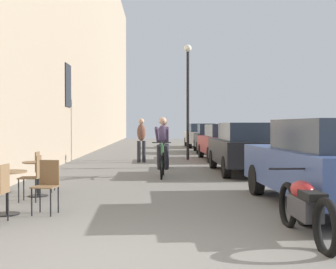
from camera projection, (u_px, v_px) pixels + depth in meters
ground_plane at (125, 263)px, 4.86m from camera, size 88.00×88.00×0.00m
cafe_table_near at (7, 183)px, 7.50m from camera, size 0.64×0.64×0.72m
cafe_chair_near_toward_wall at (47, 183)px, 7.59m from camera, size 0.44×0.44×0.89m
cafe_table_mid at (38, 171)px, 9.44m from camera, size 0.64×0.64×0.72m
cafe_chair_mid_toward_street at (33, 175)px, 8.80m from camera, size 0.38×0.38×0.89m
cafe_chair_mid_toward_wall at (42, 168)px, 10.07m from camera, size 0.38×0.38×0.89m
cyclist_on_bicycle at (163, 148)px, 13.04m from camera, size 0.52×1.76×1.74m
pedestrian_near at (164, 140)px, 15.70m from camera, size 0.38×0.30×1.71m
pedestrian_mid at (141, 138)px, 17.97m from camera, size 0.37×0.28×1.74m
street_lamp at (188, 87)px, 19.32m from camera, size 0.32×0.32×4.90m
parked_car_nearest at (326, 162)px, 8.08m from camera, size 2.01×4.51×1.58m
parked_car_second at (246, 147)px, 13.94m from camera, size 1.85×4.36×1.55m
parked_car_third at (224, 142)px, 19.15m from camera, size 1.89×4.29×1.51m
parked_car_fourth at (212, 138)px, 24.48m from camera, size 1.95×4.38×1.54m
parked_car_fifth at (201, 135)px, 30.11m from camera, size 1.92×4.45×1.58m
parked_motorcycle at (305, 207)px, 5.92m from camera, size 0.62×2.15×0.92m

